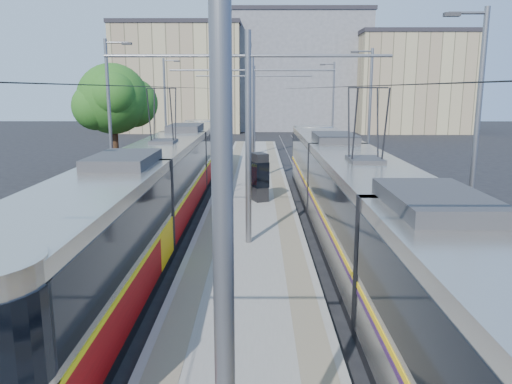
{
  "coord_description": "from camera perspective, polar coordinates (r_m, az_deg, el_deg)",
  "views": [
    {
      "loc": [
        0.33,
        -8.44,
        5.44
      ],
      "look_at": [
        0.25,
        10.24,
        1.6
      ],
      "focal_mm": 35.0,
      "sensor_mm": 36.0,
      "label": 1
    }
  ],
  "objects": [
    {
      "name": "platform",
      "position": [
        25.99,
        -0.48,
        -0.13
      ],
      "size": [
        4.0,
        50.0,
        0.3
      ],
      "primitive_type": "cube",
      "color": "gray",
      "rests_on": "ground"
    },
    {
      "name": "tactile_strip_left",
      "position": [
        26.02,
        -3.67,
        0.21
      ],
      "size": [
        0.7,
        50.0,
        0.01
      ],
      "primitive_type": "cube",
      "color": "gray",
      "rests_on": "platform"
    },
    {
      "name": "tactile_strip_right",
      "position": [
        25.98,
        2.72,
        0.2
      ],
      "size": [
        0.7,
        50.0,
        0.01
      ],
      "primitive_type": "cube",
      "color": "gray",
      "rests_on": "platform"
    },
    {
      "name": "rails",
      "position": [
        26.02,
        -0.48,
        -0.42
      ],
      "size": [
        8.71,
        70.0,
        0.03
      ],
      "color": "gray",
      "rests_on": "ground"
    },
    {
      "name": "tram_left",
      "position": [
        21.36,
        -10.35,
        1.36
      ],
      "size": [
        2.43,
        31.32,
        5.5
      ],
      "color": "black",
      "rests_on": "ground"
    },
    {
      "name": "tram_right",
      "position": [
        15.91,
        12.12,
        -1.67
      ],
      "size": [
        2.43,
        30.92,
        5.5
      ],
      "color": "black",
      "rests_on": "ground"
    },
    {
      "name": "catenary",
      "position": [
        22.62,
        -0.59,
        9.29
      ],
      "size": [
        9.2,
        70.0,
        7.0
      ],
      "color": "slate",
      "rests_on": "platform"
    },
    {
      "name": "street_lamps",
      "position": [
        29.47,
        -0.39,
        9.17
      ],
      "size": [
        15.18,
        38.22,
        8.0
      ],
      "color": "slate",
      "rests_on": "ground"
    },
    {
      "name": "shelter",
      "position": [
        23.38,
        0.36,
        1.86
      ],
      "size": [
        0.96,
        1.18,
        2.25
      ],
      "rotation": [
        0.0,
        0.0,
        0.39
      ],
      "color": "black",
      "rests_on": "platform"
    },
    {
      "name": "tree",
      "position": [
        33.27,
        -15.47,
        10.08
      ],
      "size": [
        4.87,
        4.51,
        7.08
      ],
      "color": "#382314",
      "rests_on": "ground"
    },
    {
      "name": "building_left",
      "position": [
        69.23,
        -8.54,
        12.72
      ],
      "size": [
        16.32,
        12.24,
        13.82
      ],
      "color": "tan",
      "rests_on": "ground"
    },
    {
      "name": "building_centre",
      "position": [
        72.71,
        4.86,
        13.51
      ],
      "size": [
        18.36,
        14.28,
        15.75
      ],
      "color": "gray",
      "rests_on": "ground"
    },
    {
      "name": "building_right",
      "position": [
        69.3,
        17.11,
        11.86
      ],
      "size": [
        14.28,
        10.2,
        12.65
      ],
      "color": "tan",
      "rests_on": "ground"
    }
  ]
}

